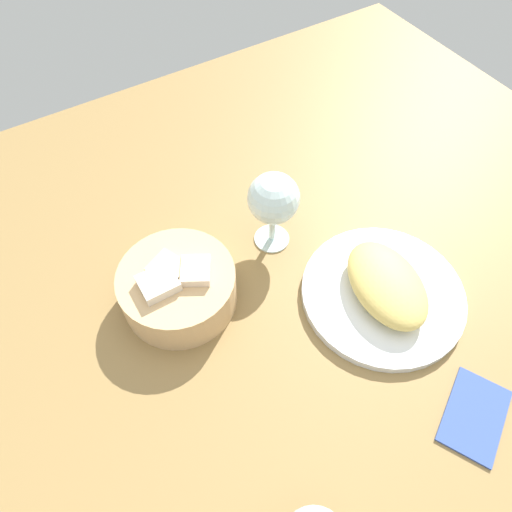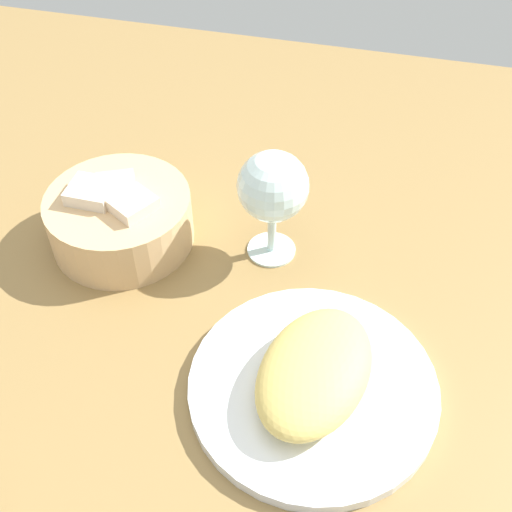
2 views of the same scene
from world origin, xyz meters
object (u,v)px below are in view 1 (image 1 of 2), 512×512
Objects in this scene: plate at (382,294)px; bread_basket at (178,287)px; wine_glass_near at (273,200)px; folded_napkin at (475,415)px.

bread_basket is (15.41, 26.02, 2.84)cm from plate.
bread_basket is 1.22× the size of wine_glass_near.
folded_napkin is at bearing -169.80° from wine_glass_near.
folded_napkin is at bearing 175.75° from plate.
wine_glass_near reaches higher than bread_basket.
wine_glass_near is 39.44cm from folded_napkin.
folded_napkin is (-35.38, -24.54, -3.14)cm from bread_basket.
bread_basket reaches higher than folded_napkin.
bread_basket reaches higher than plate.
bread_basket is at bearing 59.37° from plate.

